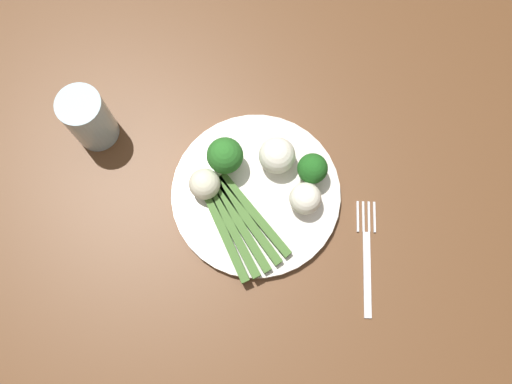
# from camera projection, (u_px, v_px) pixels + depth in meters

# --- Properties ---
(ground_plane) EXTENTS (6.00, 6.00, 0.02)m
(ground_plane) POSITION_uv_depth(u_px,v_px,m) (237.00, 257.00, 1.53)
(ground_plane) COLOR tan
(dining_table) EXTENTS (1.35, 1.07, 0.75)m
(dining_table) POSITION_uv_depth(u_px,v_px,m) (223.00, 197.00, 0.88)
(dining_table) COLOR brown
(dining_table) RESTS_ON ground_plane
(plate) EXTENTS (0.24, 0.24, 0.01)m
(plate) POSITION_uv_depth(u_px,v_px,m) (256.00, 194.00, 0.78)
(plate) COLOR silver
(plate) RESTS_ON dining_table
(asparagus_bundle) EXTENTS (0.14, 0.15, 0.01)m
(asparagus_bundle) POSITION_uv_depth(u_px,v_px,m) (240.00, 225.00, 0.75)
(asparagus_bundle) COLOR #3D6626
(asparagus_bundle) RESTS_ON plate
(broccoli_back) EXTENTS (0.05, 0.05, 0.06)m
(broccoli_back) POSITION_uv_depth(u_px,v_px,m) (225.00, 156.00, 0.75)
(broccoli_back) COLOR #568E33
(broccoli_back) RESTS_ON plate
(broccoli_back_right) EXTENTS (0.04, 0.04, 0.05)m
(broccoli_back_right) POSITION_uv_depth(u_px,v_px,m) (312.00, 169.00, 0.75)
(broccoli_back_right) COLOR #4C7F2B
(broccoli_back_right) RESTS_ON plate
(cauliflower_outer_edge) EXTENTS (0.05, 0.05, 0.05)m
(cauliflower_outer_edge) POSITION_uv_depth(u_px,v_px,m) (277.00, 156.00, 0.76)
(cauliflower_outer_edge) COLOR white
(cauliflower_outer_edge) RESTS_ON plate
(cauliflower_left) EXTENTS (0.04, 0.04, 0.04)m
(cauliflower_left) POSITION_uv_depth(u_px,v_px,m) (205.00, 184.00, 0.75)
(cauliflower_left) COLOR beige
(cauliflower_left) RESTS_ON plate
(cauliflower_near_center) EXTENTS (0.05, 0.05, 0.05)m
(cauliflower_near_center) POSITION_uv_depth(u_px,v_px,m) (305.00, 198.00, 0.74)
(cauliflower_near_center) COLOR white
(cauliflower_near_center) RESTS_ON plate
(fork) EXTENTS (0.03, 0.17, 0.00)m
(fork) POSITION_uv_depth(u_px,v_px,m) (367.00, 256.00, 0.76)
(fork) COLOR silver
(fork) RESTS_ON dining_table
(water_glass) EXTENTS (0.06, 0.06, 0.10)m
(water_glass) POSITION_uv_depth(u_px,v_px,m) (89.00, 119.00, 0.76)
(water_glass) COLOR silver
(water_glass) RESTS_ON dining_table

